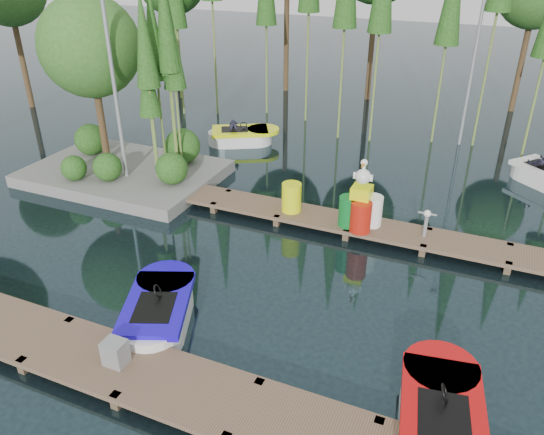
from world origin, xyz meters
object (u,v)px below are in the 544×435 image
at_px(utility_cabinet, 115,353).
at_px(boat_red, 440,418).
at_px(boat_blue, 159,311).
at_px(boat_yellow_far, 241,136).
at_px(yellow_barrel, 292,197).
at_px(drum_cluster, 361,208).
at_px(island, 110,82).

bearing_deg(utility_cabinet, boat_red, 10.89).
height_order(boat_blue, boat_red, boat_red).
distance_m(boat_yellow_far, yellow_barrel, 6.65).
xyz_separation_m(boat_blue, drum_cluster, (2.91, 5.24, 0.59)).
height_order(boat_yellow_far, utility_cabinet, boat_yellow_far).
xyz_separation_m(boat_red, utility_cabinet, (-5.65, -1.09, 0.27)).
relative_size(boat_red, boat_yellow_far, 1.01).
bearing_deg(boat_blue, drum_cluster, 38.78).
bearing_deg(drum_cluster, boat_blue, -119.04).
bearing_deg(boat_yellow_far, utility_cabinet, -82.48).
relative_size(utility_cabinet, yellow_barrel, 0.60).
distance_m(boat_yellow_far, drum_cluster, 8.19).
height_order(island, boat_blue, island).
distance_m(boat_red, drum_cluster, 6.49).
bearing_deg(drum_cluster, utility_cabinet, -111.70).
distance_m(boat_red, yellow_barrel, 7.73).
relative_size(island, utility_cabinet, 13.48).
bearing_deg(utility_cabinet, drum_cluster, 68.30).
relative_size(island, boat_blue, 2.19).
bearing_deg(boat_blue, utility_cabinet, -105.71).
xyz_separation_m(boat_yellow_far, drum_cluster, (6.20, -5.32, 0.57)).
distance_m(island, yellow_barrel, 7.03).
height_order(boat_red, yellow_barrel, yellow_barrel).
bearing_deg(utility_cabinet, yellow_barrel, 84.42).
relative_size(boat_blue, utility_cabinet, 6.17).
relative_size(boat_red, yellow_barrel, 3.68).
xyz_separation_m(boat_yellow_far, yellow_barrel, (4.16, -5.17, 0.42)).
distance_m(yellow_barrel, drum_cluster, 2.05).
xyz_separation_m(boat_red, boat_yellow_far, (-9.13, 11.08, 0.01)).
height_order(island, yellow_barrel, island).
distance_m(boat_blue, boat_red, 5.86).
bearing_deg(island, boat_red, -30.24).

